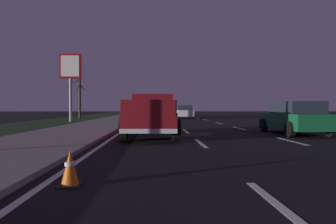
{
  "coord_description": "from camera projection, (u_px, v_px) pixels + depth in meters",
  "views": [
    {
      "loc": [
        -0.37,
        3.31,
        1.26
      ],
      "look_at": [
        11.86,
        2.82,
        1.07
      ],
      "focal_mm": 30.25,
      "sensor_mm": 36.0,
      "label": 1
    }
  ],
  "objects": [
    {
      "name": "ground",
      "position": [
        191.0,
        121.0,
        27.5
      ],
      "size": [
        144.0,
        144.0,
        0.0
      ],
      "primitive_type": "plane",
      "color": "black"
    },
    {
      "name": "traffic_cone_near",
      "position": [
        70.0,
        169.0,
        4.51
      ],
      "size": [
        0.36,
        0.36,
        0.58
      ],
      "color": "black",
      "rests_on": "ground"
    },
    {
      "name": "sidewalk_shoulder",
      "position": [
        114.0,
        120.0,
        27.2
      ],
      "size": [
        108.0,
        4.0,
        0.12
      ],
      "primitive_type": "cube",
      "color": "gray",
      "rests_on": "ground"
    },
    {
      "name": "sedan_blue",
      "position": [
        154.0,
        111.0,
        38.58
      ],
      "size": [
        4.42,
        2.05,
        1.54
      ],
      "color": "navy",
      "rests_on": "ground"
    },
    {
      "name": "lane_markings",
      "position": [
        159.0,
        119.0,
        30.78
      ],
      "size": [
        108.05,
        7.04,
        0.01
      ],
      "color": "silver",
      "rests_on": "ground"
    },
    {
      "name": "bare_tree_far",
      "position": [
        80.0,
        94.0,
        33.61
      ],
      "size": [
        0.86,
        1.92,
        5.48
      ],
      "color": "#423323",
      "rests_on": "ground"
    },
    {
      "name": "pickup_truck",
      "position": [
        152.0,
        114.0,
        12.47
      ],
      "size": [
        5.49,
        2.4,
        1.87
      ],
      "color": "maroon",
      "rests_on": "ground"
    },
    {
      "name": "sedan_white",
      "position": [
        184.0,
        112.0,
        33.03
      ],
      "size": [
        4.4,
        2.03,
        1.54
      ],
      "color": "silver",
      "rests_on": "ground"
    },
    {
      "name": "sedan_green",
      "position": [
        295.0,
        118.0,
        13.47
      ],
      "size": [
        4.41,
        2.04,
        1.54
      ],
      "color": "#14592D",
      "rests_on": "ground"
    },
    {
      "name": "grass_verge",
      "position": [
        61.0,
        121.0,
        27.0
      ],
      "size": [
        108.0,
        6.0,
        0.01
      ],
      "primitive_type": "cube",
      "color": "#1E3819",
      "rests_on": "ground"
    },
    {
      "name": "gas_price_sign",
      "position": [
        70.0,
        71.0,
        25.28
      ],
      "size": [
        0.27,
        1.9,
        6.08
      ],
      "color": "#99999E",
      "rests_on": "ground"
    }
  ]
}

